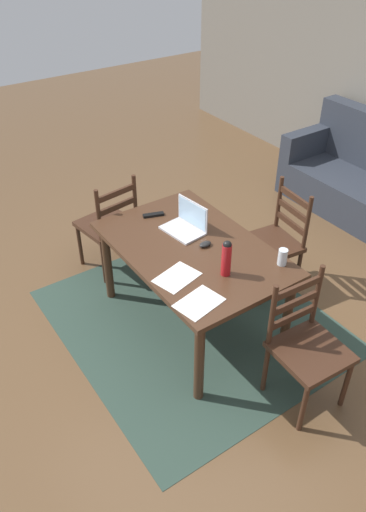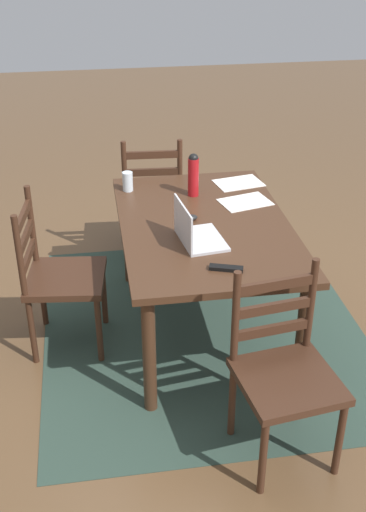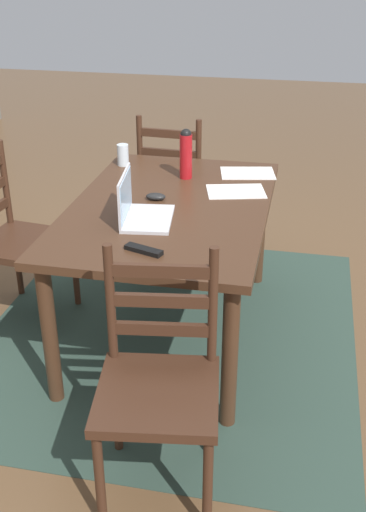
{
  "view_description": "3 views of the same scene",
  "coord_description": "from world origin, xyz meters",
  "views": [
    {
      "loc": [
        2.43,
        -1.75,
        2.86
      ],
      "look_at": [
        -0.07,
        -0.03,
        0.63
      ],
      "focal_mm": 34.74,
      "sensor_mm": 36.0,
      "label": 1
    },
    {
      "loc": [
        -3.22,
        0.63,
        2.39
      ],
      "look_at": [
        0.01,
        0.12,
        0.53
      ],
      "focal_mm": 44.84,
      "sensor_mm": 36.0,
      "label": 2
    },
    {
      "loc": [
        -2.77,
        -0.64,
        1.91
      ],
      "look_at": [
        -0.13,
        -0.09,
        0.53
      ],
      "focal_mm": 43.52,
      "sensor_mm": 36.0,
      "label": 3
    }
  ],
  "objects": [
    {
      "name": "drinking_glass",
      "position": [
        0.53,
        0.4,
        0.81
      ],
      "size": [
        0.07,
        0.07,
        0.12
      ],
      "primitive_type": "cylinder",
      "color": "silver",
      "rests_on": "dining_table"
    },
    {
      "name": "water_bottle",
      "position": [
        0.39,
        -0.0,
        0.89
      ],
      "size": [
        0.07,
        0.07,
        0.27
      ],
      "color": "#A81419",
      "rests_on": "dining_table"
    },
    {
      "name": "laptop",
      "position": [
        -0.22,
        0.1,
        0.8
      ],
      "size": [
        0.35,
        0.26,
        0.23
      ],
      "color": "silver",
      "rests_on": "dining_table"
    },
    {
      "name": "area_rug",
      "position": [
        0.0,
        0.0,
        0.0
      ],
      "size": [
        2.2,
        1.96,
        0.01
      ],
      "primitive_type": "cube",
      "color": "#2D4238",
      "rests_on": "ground"
    },
    {
      "name": "tv_remote",
      "position": [
        -0.53,
        -0.01,
        0.76
      ],
      "size": [
        0.1,
        0.18,
        0.02
      ],
      "primitive_type": "cube",
      "rotation": [
        0.0,
        0.0,
        2.82
      ],
      "color": "black",
      "rests_on": "dining_table"
    },
    {
      "name": "chair_left_near",
      "position": [
        -1.02,
        -0.19,
        0.46
      ],
      "size": [
        0.5,
        0.5,
        0.95
      ],
      "color": "#3D2316",
      "rests_on": "ground"
    },
    {
      "name": "ground_plane",
      "position": [
        0.0,
        0.0,
        0.0
      ],
      "size": [
        14.0,
        14.0,
        0.0
      ],
      "primitive_type": "plane",
      "color": "brown"
    },
    {
      "name": "dining_table",
      "position": [
        0.0,
        0.0,
        0.65
      ],
      "size": [
        1.47,
        0.96,
        0.75
      ],
      "color": "#422819",
      "rests_on": "ground"
    },
    {
      "name": "paper_stack_left",
      "position": [
        0.53,
        -0.32,
        0.75
      ],
      "size": [
        0.26,
        0.33,
        0.0
      ],
      "primitive_type": "cube",
      "rotation": [
        0.0,
        0.0,
        0.2
      ],
      "color": "white",
      "rests_on": "dining_table"
    },
    {
      "name": "paper_stack_right",
      "position": [
        0.24,
        -0.3,
        0.75
      ],
      "size": [
        0.28,
        0.34,
        0.0
      ],
      "primitive_type": "cube",
      "rotation": [
        0.0,
        0.0,
        0.25
      ],
      "color": "white",
      "rests_on": "dining_table"
    },
    {
      "name": "chair_far_head",
      "position": [
        0.0,
        0.85,
        0.46
      ],
      "size": [
        0.49,
        0.49,
        0.95
      ],
      "color": "#3D2316",
      "rests_on": "ground"
    },
    {
      "name": "chair_right_far",
      "position": [
        1.02,
        0.2,
        0.46
      ],
      "size": [
        0.46,
        0.46,
        0.95
      ],
      "color": "#3D2316",
      "rests_on": "ground"
    },
    {
      "name": "computer_mouse",
      "position": [
        0.05,
        0.08,
        0.76
      ],
      "size": [
        0.07,
        0.1,
        0.03
      ],
      "primitive_type": "ellipsoid",
      "rotation": [
        0.0,
        0.0,
        0.06
      ],
      "color": "black",
      "rests_on": "dining_table"
    }
  ]
}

